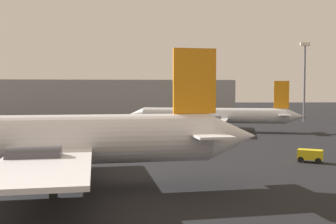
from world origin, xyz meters
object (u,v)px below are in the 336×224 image
(airplane_distant, at_px, (214,115))
(baggage_cart, at_px, (310,155))
(airplane_at_gate, at_px, (42,141))
(light_mast_right, at_px, (304,77))

(airplane_distant, distance_m, baggage_cart, 34.57)
(airplane_at_gate, height_order, light_mast_right, light_mast_right)
(airplane_at_gate, distance_m, light_mast_right, 81.68)
(baggage_cart, height_order, light_mast_right, light_mast_right)
(airplane_at_gate, bearing_deg, baggage_cart, -163.44)
(airplane_distant, distance_m, light_mast_right, 34.99)
(baggage_cart, bearing_deg, airplane_distant, 126.54)
(airplane_distant, height_order, baggage_cart, airplane_distant)
(light_mast_right, bearing_deg, baggage_cart, -112.57)
(airplane_at_gate, bearing_deg, light_mast_right, -132.14)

